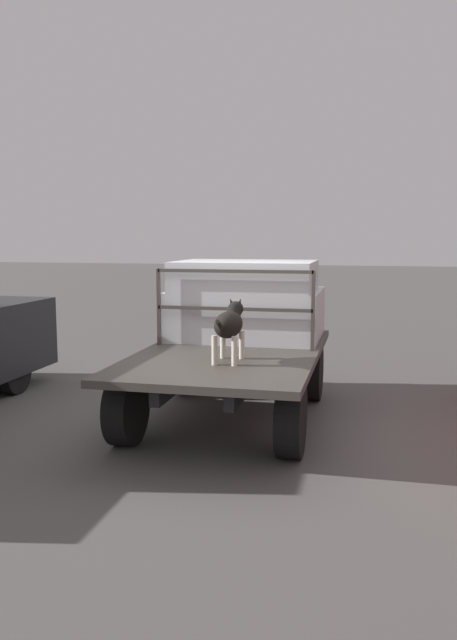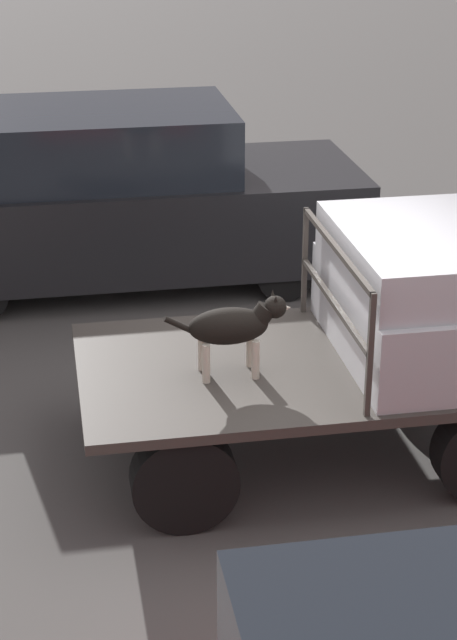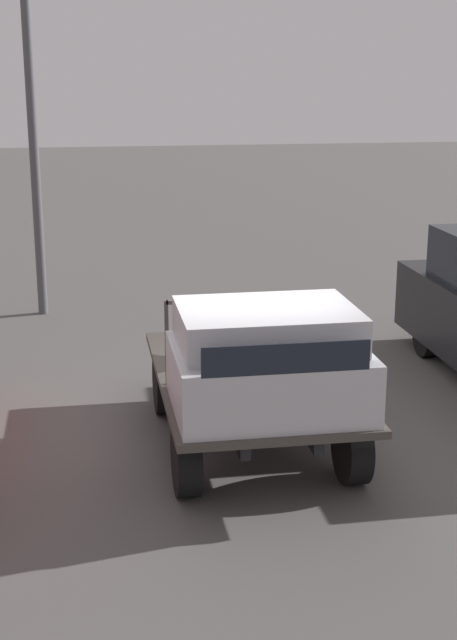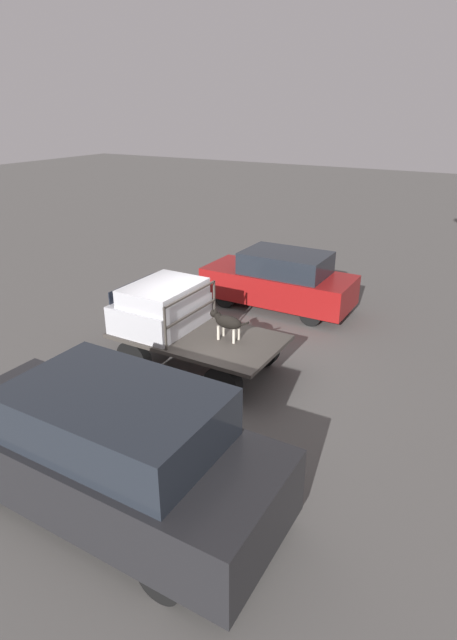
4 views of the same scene
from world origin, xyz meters
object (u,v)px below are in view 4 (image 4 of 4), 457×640
object	(u,v)px
flatbed_truck	(199,345)
parked_pickup_far	(109,449)
dog	(226,322)
parked_sedan	(280,280)

from	to	relation	value
flatbed_truck	parked_pickup_far	world-z (taller)	parked_pickup_far
dog	parked_sedan	bearing A→B (deg)	-92.10
dog	parked_pickup_far	world-z (taller)	parked_pickup_far
flatbed_truck	parked_pickup_far	bearing A→B (deg)	105.99
parked_sedan	parked_pickup_far	distance (m)	8.28
parked_sedan	parked_pickup_far	world-z (taller)	parked_pickup_far
flatbed_truck	parked_sedan	bearing A→B (deg)	-89.91
flatbed_truck	parked_pickup_far	xyz separation A→B (m)	(-1.15, 4.01, 0.36)
flatbed_truck	parked_sedan	world-z (taller)	parked_sedan
flatbed_truck	parked_sedan	distance (m)	4.19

